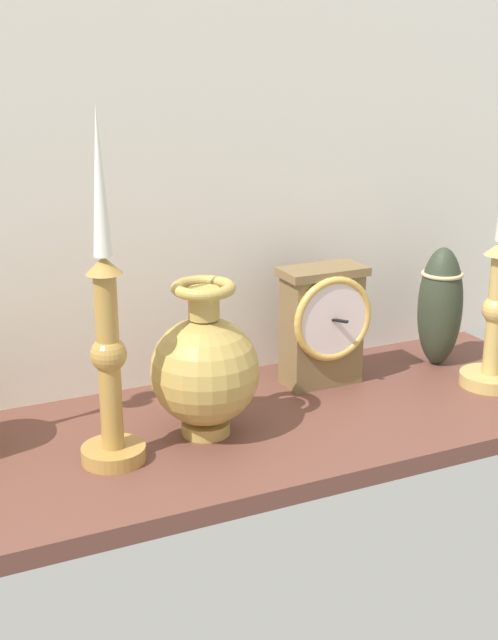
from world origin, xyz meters
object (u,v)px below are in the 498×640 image
(candlestick_tall_left, at_px, (497,298))
(brass_vase_bulbous, at_px, (205,368))
(tall_ceramic_vase, at_px, (440,306))
(mantel_clock, at_px, (323,324))
(candlestick_tall_center, at_px, (108,347))

(candlestick_tall_left, bearing_deg, brass_vase_bulbous, 176.65)
(brass_vase_bulbous, bearing_deg, tall_ceramic_vase, 10.60)
(candlestick_tall_left, relative_size, tall_ceramic_vase, 2.33)
(mantel_clock, xyz_separation_m, tall_ceramic_vase, (0.20, -0.01, 0.00))
(candlestick_tall_left, xyz_separation_m, candlestick_tall_center, (-0.56, 0.00, 0.01))
(candlestick_tall_left, bearing_deg, candlestick_tall_center, 179.74)
(mantel_clock, distance_m, tall_ceramic_vase, 0.20)
(mantel_clock, relative_size, candlestick_tall_center, 0.42)
(candlestick_tall_center, distance_m, brass_vase_bulbous, 0.14)
(candlestick_tall_center, bearing_deg, mantel_clock, 17.10)
(brass_vase_bulbous, bearing_deg, candlestick_tall_left, -3.35)
(candlestick_tall_center, height_order, tall_ceramic_vase, candlestick_tall_center)
(candlestick_tall_center, bearing_deg, brass_vase_bulbous, 10.12)
(candlestick_tall_left, xyz_separation_m, tall_ceramic_vase, (-0.02, 0.10, -0.04))
(candlestick_tall_center, bearing_deg, candlestick_tall_left, -0.26)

